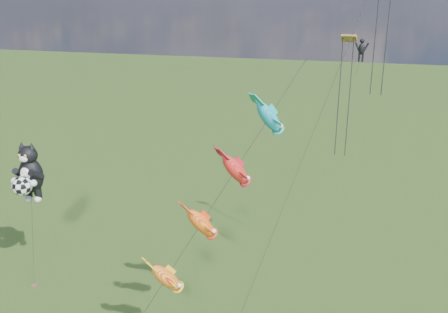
# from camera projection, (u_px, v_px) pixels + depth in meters

# --- Properties ---
(cat_kite_rig) EXTENTS (2.58, 4.10, 11.44)m
(cat_kite_rig) POSITION_uv_depth(u_px,v_px,m) (28.00, 174.00, 40.34)
(cat_kite_rig) COLOR brown
(cat_kite_rig) RESTS_ON ground
(fish_windsock_rig) EXTENTS (10.85, 11.87, 19.29)m
(fish_windsock_rig) POSITION_uv_depth(u_px,v_px,m) (201.00, 224.00, 27.20)
(fish_windsock_rig) COLOR brown
(fish_windsock_rig) RESTS_ON ground
(parafoil_rig) EXTENTS (9.02, 15.63, 26.27)m
(parafoil_rig) POSITION_uv_depth(u_px,v_px,m) (358.00, 56.00, 34.09)
(parafoil_rig) COLOR brown
(parafoil_rig) RESTS_ON ground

